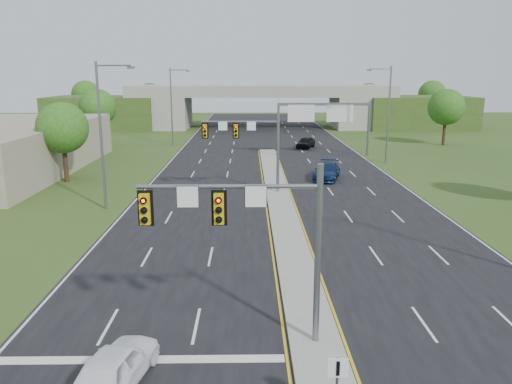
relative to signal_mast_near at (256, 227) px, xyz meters
The scene contains 22 objects.
ground 5.24m from the signal_mast_near, ahead, with size 240.00×240.00×0.00m, color #2E4D1B.
road 35.46m from the signal_mast_near, 86.31° to the left, with size 24.00×160.00×0.02m, color black.
median 23.64m from the signal_mast_near, 84.40° to the left, with size 2.00×54.00×0.16m, color gray.
lane_markings 29.41m from the signal_mast_near, 86.72° to the left, with size 23.72×160.00×0.01m.
signal_mast_near is the anchor object (origin of this frame).
signal_mast_far 25.00m from the signal_mast_near, 90.00° to the left, with size 6.62×0.60×7.00m.
keep_right_sign 5.94m from the signal_mast_near, 63.06° to the right, with size 0.60×0.13×2.20m.
sign_gantry 45.88m from the signal_mast_near, 78.75° to the left, with size 11.58×0.44×6.67m.
overpass 80.11m from the signal_mast_near, 88.38° to the left, with size 80.00×14.00×8.10m.
lightpole_l_mid 22.95m from the signal_mast_near, 118.79° to the left, with size 2.85×0.25×11.00m.
lightpole_l_far 56.19m from the signal_mast_near, 101.33° to the left, with size 2.85×0.25×11.00m.
lightpole_r_far 43.01m from the signal_mast_near, 68.78° to the left, with size 2.85×0.25×11.00m.
tree_l_near 34.92m from the signal_mast_near, 120.53° to the left, with size 4.80×4.80×7.60m.
tree_l_mid 59.21m from the signal_mast_near, 111.54° to the left, with size 5.20×5.20×8.12m.
tree_r_mid 61.91m from the signal_mast_near, 62.83° to the left, with size 5.20×5.20×8.12m.
tree_back_a 100.64m from the signal_mast_near, 110.80° to the left, with size 6.00×6.00×8.85m.
tree_back_b 96.56m from the signal_mast_near, 103.01° to the left, with size 5.60×5.60×8.32m.
tree_back_c 97.67m from the signal_mast_near, 74.40° to the left, with size 5.60×5.60×8.32m.
tree_back_d 102.33m from the signal_mast_near, 66.83° to the left, with size 6.00×6.00×8.85m.
car_white 6.61m from the signal_mast_near, 152.28° to the right, with size 1.69×4.21×1.43m, color white.
car_far_b 32.07m from the signal_mast_near, 76.47° to the left, with size 2.23×5.49×1.59m, color #0B1E44.
car_far_c 53.24m from the signal_mast_near, 81.55° to the left, with size 1.81×4.51×1.54m, color black.
Camera 1 is at (-2.53, -17.19, 10.05)m, focal length 35.00 mm.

